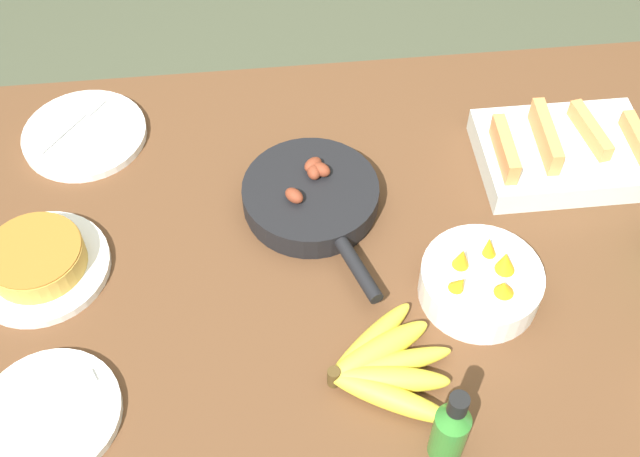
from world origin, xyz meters
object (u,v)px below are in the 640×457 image
object	(u,v)px
banana_bunch	(383,367)
fruit_bowl_citrus	(481,282)
melon_tray	(563,152)
empty_plate_far_left	(50,414)
skillet	(312,198)
frittata_plate_center	(38,262)
empty_plate_near_front	(85,135)
hot_sauce_bottle	(451,429)

from	to	relation	value
banana_bunch	fruit_bowl_citrus	xyz separation A→B (m)	(0.18, 0.13, 0.01)
banana_bunch	melon_tray	size ratio (longest dim) A/B	0.77
banana_bunch	empty_plate_far_left	size ratio (longest dim) A/B	1.12
skillet	empty_plate_far_left	bearing A→B (deg)	-69.44
frittata_plate_center	empty_plate_far_left	size ratio (longest dim) A/B	1.09
empty_plate_near_front	empty_plate_far_left	xyz separation A→B (m)	(-0.01, -0.58, 0.00)
skillet	empty_plate_far_left	distance (m)	0.56
melon_tray	skillet	xyz separation A→B (m)	(-0.47, -0.06, -0.00)
melon_tray	frittata_plate_center	xyz separation A→B (m)	(-0.94, -0.15, -0.01)
fruit_bowl_citrus	melon_tray	bearing A→B (deg)	50.97
melon_tray	frittata_plate_center	size ratio (longest dim) A/B	1.33
skillet	frittata_plate_center	bearing A→B (deg)	-98.88
fruit_bowl_citrus	hot_sauce_bottle	xyz separation A→B (m)	(-0.11, -0.26, 0.04)
melon_tray	hot_sauce_bottle	world-z (taller)	hot_sauce_bottle
frittata_plate_center	fruit_bowl_citrus	xyz separation A→B (m)	(0.72, -0.12, 0.01)
skillet	fruit_bowl_citrus	xyz separation A→B (m)	(0.25, -0.21, 0.01)
empty_plate_far_left	fruit_bowl_citrus	bearing A→B (deg)	12.21
frittata_plate_center	empty_plate_far_left	world-z (taller)	frittata_plate_center
frittata_plate_center	fruit_bowl_citrus	bearing A→B (deg)	-9.72
fruit_bowl_citrus	hot_sauce_bottle	bearing A→B (deg)	-112.71
empty_plate_near_front	fruit_bowl_citrus	size ratio (longest dim) A/B	1.19
frittata_plate_center	empty_plate_near_front	size ratio (longest dim) A/B	0.98
frittata_plate_center	melon_tray	bearing A→B (deg)	8.80
empty_plate_far_left	hot_sauce_bottle	xyz separation A→B (m)	(0.57, -0.11, 0.06)
skillet	banana_bunch	bearing A→B (deg)	-7.11
empty_plate_near_front	fruit_bowl_citrus	distance (m)	0.80
frittata_plate_center	empty_plate_near_front	world-z (taller)	frittata_plate_center
banana_bunch	melon_tray	world-z (taller)	melon_tray
melon_tray	fruit_bowl_citrus	size ratio (longest dim) A/B	1.56
skillet	empty_plate_far_left	xyz separation A→B (m)	(-0.42, -0.36, -0.02)
frittata_plate_center	fruit_bowl_citrus	world-z (taller)	fruit_bowl_citrus
empty_plate_near_front	hot_sauce_bottle	bearing A→B (deg)	-50.89
skillet	hot_sauce_bottle	size ratio (longest dim) A/B	2.22
melon_tray	empty_plate_near_front	world-z (taller)	melon_tray
skillet	hot_sauce_bottle	bearing A→B (deg)	-2.41
skillet	empty_plate_near_front	world-z (taller)	skillet
empty_plate_near_front	fruit_bowl_citrus	bearing A→B (deg)	-32.80
melon_tray	empty_plate_far_left	bearing A→B (deg)	-155.14
skillet	empty_plate_far_left	size ratio (longest dim) A/B	1.69
skillet	frittata_plate_center	xyz separation A→B (m)	(-0.47, -0.09, -0.00)
melon_tray	empty_plate_far_left	distance (m)	0.99
melon_tray	skillet	world-z (taller)	melon_tray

